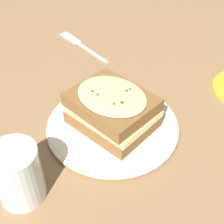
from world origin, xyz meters
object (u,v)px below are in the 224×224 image
Objects in this scene: dinner_plate at (112,126)px; water_glass at (18,174)px; fork at (78,43)px; sandwich at (112,109)px.

dinner_plate is 0.19m from water_glass.
dinner_plate is 0.32m from fork.
dinner_plate is at bearing -93.56° from water_glass.
water_glass is (0.01, 0.19, -0.00)m from sandwich.
sandwich is 0.33m from fork.
fork is (0.27, -0.18, -0.05)m from sandwich.
dinner_plate is 1.25× the size of fork.
water_glass reaches higher than dinner_plate.
fork is (0.26, -0.37, -0.04)m from water_glass.
fork is (0.27, -0.18, -0.01)m from dinner_plate.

